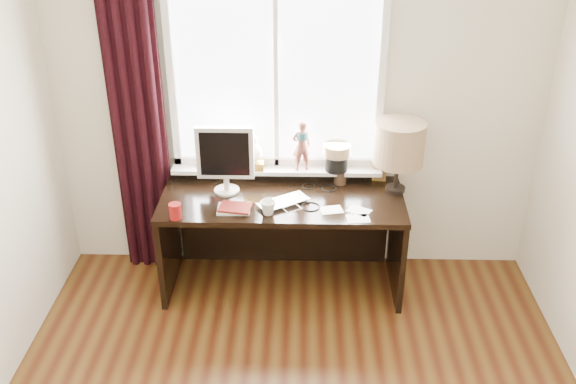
{
  "coord_description": "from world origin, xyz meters",
  "views": [
    {
      "loc": [
        0.04,
        -2.28,
        2.91
      ],
      "look_at": [
        -0.05,
        1.25,
        1.0
      ],
      "focal_mm": 40.0,
      "sensor_mm": 36.0,
      "label": 1
    }
  ],
  "objects_px": {
    "mug": "(268,207)",
    "red_cup": "(175,211)",
    "monitor": "(225,156)",
    "table_lamp": "(399,144)",
    "desk": "(283,220)",
    "laptop": "(283,202)"
  },
  "relations": [
    {
      "from": "red_cup",
      "to": "table_lamp",
      "type": "xyz_separation_m",
      "value": [
        1.49,
        0.42,
        0.31
      ]
    },
    {
      "from": "laptop",
      "to": "mug",
      "type": "bearing_deg",
      "value": -158.0
    },
    {
      "from": "mug",
      "to": "red_cup",
      "type": "xyz_separation_m",
      "value": [
        -0.61,
        -0.07,
        0.0
      ]
    },
    {
      "from": "desk",
      "to": "laptop",
      "type": "bearing_deg",
      "value": -86.89
    },
    {
      "from": "mug",
      "to": "monitor",
      "type": "distance_m",
      "value": 0.49
    },
    {
      "from": "mug",
      "to": "red_cup",
      "type": "height_order",
      "value": "red_cup"
    },
    {
      "from": "laptop",
      "to": "mug",
      "type": "relative_size",
      "value": 3.46
    },
    {
      "from": "table_lamp",
      "to": "desk",
      "type": "bearing_deg",
      "value": -178.15
    },
    {
      "from": "monitor",
      "to": "table_lamp",
      "type": "xyz_separation_m",
      "value": [
        1.2,
        0.04,
        0.09
      ]
    },
    {
      "from": "red_cup",
      "to": "desk",
      "type": "height_order",
      "value": "red_cup"
    },
    {
      "from": "monitor",
      "to": "table_lamp",
      "type": "relative_size",
      "value": 0.94
    },
    {
      "from": "monitor",
      "to": "mug",
      "type": "bearing_deg",
      "value": -45.13
    },
    {
      "from": "mug",
      "to": "monitor",
      "type": "relative_size",
      "value": 0.21
    },
    {
      "from": "laptop",
      "to": "monitor",
      "type": "relative_size",
      "value": 0.73
    },
    {
      "from": "mug",
      "to": "table_lamp",
      "type": "distance_m",
      "value": 1.0
    },
    {
      "from": "desk",
      "to": "table_lamp",
      "type": "distance_m",
      "value": 1.0
    },
    {
      "from": "mug",
      "to": "red_cup",
      "type": "distance_m",
      "value": 0.61
    },
    {
      "from": "mug",
      "to": "red_cup",
      "type": "relative_size",
      "value": 0.96
    },
    {
      "from": "mug",
      "to": "desk",
      "type": "distance_m",
      "value": 0.45
    },
    {
      "from": "red_cup",
      "to": "table_lamp",
      "type": "relative_size",
      "value": 0.21
    },
    {
      "from": "laptop",
      "to": "table_lamp",
      "type": "xyz_separation_m",
      "value": [
        0.79,
        0.21,
        0.35
      ]
    },
    {
      "from": "red_cup",
      "to": "monitor",
      "type": "bearing_deg",
      "value": 52.39
    }
  ]
}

